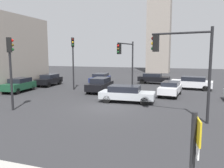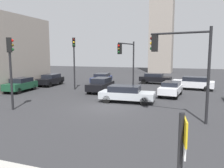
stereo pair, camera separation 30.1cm
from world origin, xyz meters
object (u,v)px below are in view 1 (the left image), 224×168
(direction_sign, at_px, (193,168))
(car_6, at_px, (20,85))
(traffic_light_2, at_px, (126,56))
(traffic_light_3, at_px, (10,60))
(car_8, at_px, (170,88))
(car_7, at_px, (49,80))
(traffic_light_1, at_px, (73,54))
(car_0, at_px, (192,83))
(car_5, at_px, (126,93))
(traffic_light_0, at_px, (182,56))
(car_4, at_px, (100,85))
(car_3, at_px, (100,78))
(car_2, at_px, (153,78))

(direction_sign, xyz_separation_m, car_6, (-16.65, 14.62, -1.00))
(traffic_light_2, height_order, car_6, traffic_light_2)
(traffic_light_3, distance_m, car_8, 13.81)
(traffic_light_2, bearing_deg, car_7, -86.74)
(traffic_light_3, bearing_deg, traffic_light_1, 55.51)
(traffic_light_2, distance_m, car_0, 8.29)
(car_5, bearing_deg, car_7, 148.08)
(traffic_light_0, bearing_deg, car_0, -84.32)
(car_0, height_order, car_4, car_4)
(car_3, height_order, car_4, car_4)
(traffic_light_1, xyz_separation_m, car_4, (3.35, -0.51, -3.16))
(traffic_light_2, height_order, car_8, traffic_light_2)
(car_2, distance_m, car_3, 7.16)
(car_5, relative_size, car_7, 1.08)
(car_4, relative_size, car_8, 1.05)
(car_5, bearing_deg, car_2, 84.99)
(car_3, relative_size, car_6, 1.17)
(car_4, bearing_deg, car_5, 41.90)
(direction_sign, distance_m, car_2, 26.14)
(traffic_light_0, relative_size, car_2, 1.29)
(traffic_light_3, bearing_deg, car_0, 12.61)
(traffic_light_2, height_order, car_3, traffic_light_2)
(car_2, height_order, car_8, car_2)
(car_5, bearing_deg, car_8, 48.08)
(car_8, bearing_deg, car_6, -75.12)
(traffic_light_0, height_order, car_3, traffic_light_0)
(direction_sign, relative_size, car_5, 0.60)
(traffic_light_0, relative_size, car_5, 1.20)
(car_4, relative_size, car_6, 1.04)
(car_0, distance_m, car_3, 11.87)
(traffic_light_3, bearing_deg, direction_sign, -71.84)
(traffic_light_3, height_order, car_6, traffic_light_3)
(traffic_light_2, relative_size, car_0, 1.13)
(car_0, distance_m, car_8, 5.41)
(traffic_light_3, relative_size, car_2, 1.21)
(car_0, xyz_separation_m, car_7, (-16.83, -2.61, 0.01))
(traffic_light_2, relative_size, car_4, 1.24)
(car_3, bearing_deg, car_5, 25.09)
(car_2, bearing_deg, car_0, -33.37)
(traffic_light_1, bearing_deg, car_0, 80.80)
(traffic_light_3, bearing_deg, car_2, 30.72)
(traffic_light_1, xyz_separation_m, traffic_light_3, (0.40, -9.64, -0.43))
(traffic_light_1, distance_m, traffic_light_2, 5.95)
(car_6, height_order, car_8, car_6)
(traffic_light_3, distance_m, car_4, 9.97)
(traffic_light_1, xyz_separation_m, traffic_light_2, (5.94, 0.25, -0.22))
(traffic_light_3, bearing_deg, car_3, 51.99)
(traffic_light_3, xyz_separation_m, car_2, (7.26, 17.63, -2.76))
(car_5, relative_size, car_8, 1.11)
(direction_sign, bearing_deg, car_8, 87.60)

